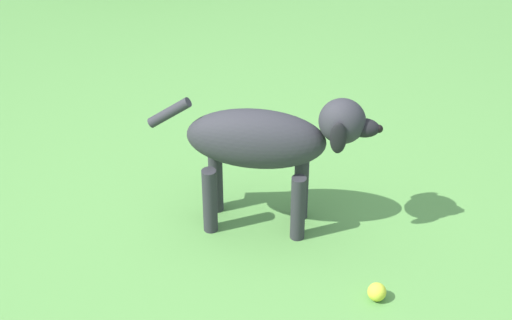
% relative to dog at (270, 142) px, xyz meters
% --- Properties ---
extents(ground, '(14.00, 14.00, 0.00)m').
position_rel_dog_xyz_m(ground, '(0.14, -0.16, -0.38)').
color(ground, '#548C42').
extents(dog, '(0.31, 0.84, 0.57)m').
position_rel_dog_xyz_m(dog, '(0.00, 0.00, 0.00)').
color(dog, '#2D2D33').
rests_on(dog, ground).
extents(tennis_ball_0, '(0.07, 0.07, 0.07)m').
position_rel_dog_xyz_m(tennis_ball_0, '(0.44, 0.34, -0.35)').
color(tennis_ball_0, '#C9D536').
rests_on(tennis_ball_0, ground).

